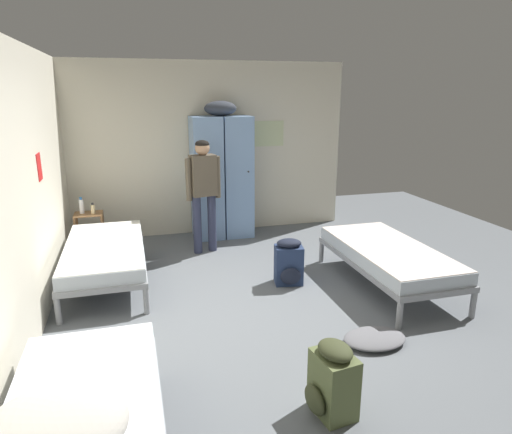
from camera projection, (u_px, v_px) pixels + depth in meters
ground_plane at (264, 313)px, 4.64m from camera, size 9.45×9.45×0.00m
room_backdrop at (129, 171)px, 5.14m from camera, size 4.37×5.97×2.65m
locker_bank at (222, 175)px, 6.89m from camera, size 0.90×0.55×2.07m
shelf_unit at (90, 229)px, 6.32m from camera, size 0.38×0.30×0.57m
bed_left_front at (83, 427)px, 2.54m from camera, size 0.90×1.90×0.49m
bed_right at (388, 255)px, 5.20m from camera, size 0.90×1.90×0.49m
bed_left_rear at (105, 253)px, 5.28m from camera, size 0.90×1.90×0.49m
bedding_heap at (54, 428)px, 2.21m from camera, size 0.72×0.65×0.25m
person_traveler at (203, 186)px, 6.18m from camera, size 0.49×0.26×1.58m
water_bottle at (81, 206)px, 6.23m from camera, size 0.06×0.06×0.23m
lotion_bottle at (93, 209)px, 6.22m from camera, size 0.05×0.05×0.15m
backpack_olive at (332, 381)px, 3.14m from camera, size 0.37×0.35×0.55m
backpack_navy at (289, 263)px, 5.30m from camera, size 0.36×0.37×0.55m
clothes_pile_grey at (375, 338)px, 4.09m from camera, size 0.58×0.41×0.09m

